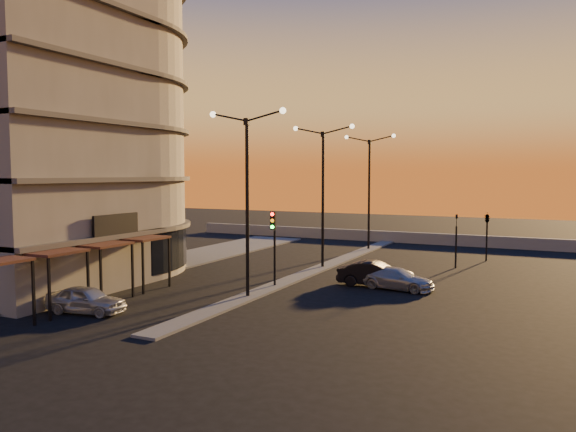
# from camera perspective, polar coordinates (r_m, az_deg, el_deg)

# --- Properties ---
(ground) EXTENTS (120.00, 120.00, 0.00)m
(ground) POSITION_cam_1_polar(r_m,az_deg,el_deg) (28.94, -4.11, -8.30)
(ground) COLOR black
(ground) RESTS_ON ground
(sidewalk_west) EXTENTS (5.00, 40.00, 0.12)m
(sidewalk_west) POSITION_cam_1_polar(r_m,az_deg,el_deg) (38.15, -14.87, -5.26)
(sidewalk_west) COLOR #545351
(sidewalk_west) RESTS_ON ground
(median) EXTENTS (1.20, 36.00, 0.12)m
(median) POSITION_cam_1_polar(r_m,az_deg,el_deg) (37.76, 3.53, -5.22)
(median) COLOR #545351
(median) RESTS_ON ground
(parapet) EXTENTS (44.00, 0.50, 1.00)m
(parapet) POSITION_cam_1_polar(r_m,az_deg,el_deg) (52.21, 12.28, -2.17)
(parapet) COLOR slate
(parapet) RESTS_ON ground
(building) EXTENTS (14.35, 17.08, 25.00)m
(building) POSITION_cam_1_polar(r_m,az_deg,el_deg) (37.71, -23.42, 12.50)
(building) COLOR #67645B
(building) RESTS_ON ground
(streetlamp_near) EXTENTS (4.32, 0.32, 9.51)m
(streetlamp_near) POSITION_cam_1_polar(r_m,az_deg,el_deg) (28.25, -4.17, 2.84)
(streetlamp_near) COLOR black
(streetlamp_near) RESTS_ON ground
(streetlamp_mid) EXTENTS (4.32, 0.32, 9.51)m
(streetlamp_mid) POSITION_cam_1_polar(r_m,az_deg,el_deg) (37.24, 3.57, 3.20)
(streetlamp_mid) COLOR black
(streetlamp_mid) RESTS_ON ground
(streetlamp_far) EXTENTS (4.32, 0.32, 9.51)m
(streetlamp_far) POSITION_cam_1_polar(r_m,az_deg,el_deg) (46.65, 8.25, 3.39)
(streetlamp_far) COLOR black
(streetlamp_far) RESTS_ON ground
(traffic_light_main) EXTENTS (0.28, 0.44, 4.25)m
(traffic_light_main) POSITION_cam_1_polar(r_m,az_deg,el_deg) (30.95, -1.48, -2.04)
(traffic_light_main) COLOR black
(traffic_light_main) RESTS_ON ground
(signal_east_a) EXTENTS (0.13, 0.16, 3.60)m
(signal_east_a) POSITION_cam_1_polar(r_m,az_deg,el_deg) (39.18, 16.71, -2.29)
(signal_east_a) COLOR black
(signal_east_a) RESTS_ON ground
(signal_east_b) EXTENTS (0.42, 1.99, 3.60)m
(signal_east_b) POSITION_cam_1_polar(r_m,az_deg,el_deg) (42.82, 19.58, -0.23)
(signal_east_b) COLOR black
(signal_east_b) RESTS_ON ground
(car_hatchback) EXTENTS (3.84, 2.01, 1.25)m
(car_hatchback) POSITION_cam_1_polar(r_m,az_deg,el_deg) (27.27, -19.83, -7.99)
(car_hatchback) COLOR #B0B4B8
(car_hatchback) RESTS_ON ground
(car_sedan) EXTENTS (4.34, 1.84, 1.39)m
(car_sedan) POSITION_cam_1_polar(r_m,az_deg,el_deg) (31.98, 8.91, -5.85)
(car_sedan) COLOR black
(car_sedan) RESTS_ON ground
(car_wagon) EXTENTS (4.22, 2.12, 1.18)m
(car_wagon) POSITION_cam_1_polar(r_m,az_deg,el_deg) (31.40, 11.01, -6.27)
(car_wagon) COLOR #A7ABAF
(car_wagon) RESTS_ON ground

